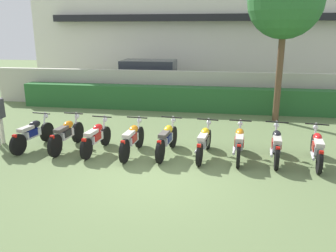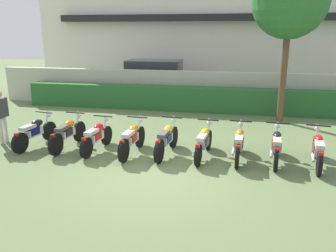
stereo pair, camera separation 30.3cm
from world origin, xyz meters
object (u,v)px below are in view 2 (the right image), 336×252
motorcycle_in_row_0 (35,132)px  motorcycle_in_row_5 (204,142)px  motorcycle_in_row_3 (132,139)px  motorcycle_in_row_6 (239,144)px  motorcycle_in_row_2 (97,136)px  motorcycle_in_row_7 (276,146)px  tree_near_inspector (290,1)px  motorcycle_in_row_1 (68,133)px  parked_car (157,79)px  inspector_person (1,112)px  motorcycle_in_row_4 (167,139)px  motorcycle_in_row_8 (318,149)px

motorcycle_in_row_0 → motorcycle_in_row_5: 4.99m
motorcycle_in_row_3 → motorcycle_in_row_6: (2.90, 0.15, -0.00)m
motorcycle_in_row_0 → motorcycle_in_row_6: size_ratio=1.01×
motorcycle_in_row_2 → motorcycle_in_row_3: size_ratio=0.95×
motorcycle_in_row_5 → motorcycle_in_row_7: (1.89, 0.01, 0.01)m
tree_near_inspector → motorcycle_in_row_6: tree_near_inspector is taller
motorcycle_in_row_1 → motorcycle_in_row_2: motorcycle_in_row_1 is taller
tree_near_inspector → motorcycle_in_row_0: (-7.46, -4.47, -3.87)m
motorcycle_in_row_2 → parked_car: bearing=6.6°
motorcycle_in_row_7 → inspector_person: (-8.03, 0.02, 0.51)m
motorcycle_in_row_1 → motorcycle_in_row_3: 2.00m
motorcycle_in_row_0 → motorcycle_in_row_2: 1.96m
motorcycle_in_row_1 → motorcycle_in_row_4: bearing=-86.0°
motorcycle_in_row_4 → motorcycle_in_row_1: bearing=96.6°
inspector_person → motorcycle_in_row_8: bearing=-0.5°
motorcycle_in_row_5 → motorcycle_in_row_7: motorcycle_in_row_7 is taller
motorcycle_in_row_7 → motorcycle_in_row_8: 1.01m
parked_car → motorcycle_in_row_7: bearing=-58.8°
motorcycle_in_row_0 → motorcycle_in_row_8: motorcycle_in_row_0 is taller
inspector_person → motorcycle_in_row_4: bearing=-0.5°
motorcycle_in_row_3 → motorcycle_in_row_6: 2.90m
motorcycle_in_row_0 → motorcycle_in_row_3: bearing=-83.7°
inspector_person → motorcycle_in_row_5: bearing=-0.3°
parked_car → motorcycle_in_row_6: 9.30m
tree_near_inspector → motorcycle_in_row_6: (-1.54, -4.39, -3.86)m
tree_near_inspector → motorcycle_in_row_7: size_ratio=3.08×
tree_near_inspector → motorcycle_in_row_2: 8.10m
motorcycle_in_row_0 → inspector_person: bearing=92.1°
parked_car → motorcycle_in_row_0: 8.59m
tree_near_inspector → motorcycle_in_row_4: 6.81m
parked_car → motorcycle_in_row_0: size_ratio=2.41×
parked_car → inspector_person: size_ratio=2.77×
motorcycle_in_row_6 → motorcycle_in_row_0: bearing=93.6°
parked_car → motorcycle_in_row_3: parked_car is taller
parked_car → motorcycle_in_row_2: (0.18, -8.42, -0.50)m
motorcycle_in_row_1 → motorcycle_in_row_8: 6.86m
motorcycle_in_row_1 → motorcycle_in_row_8: (6.86, -0.01, -0.02)m
motorcycle_in_row_1 → motorcycle_in_row_3: (1.99, -0.13, -0.00)m
motorcycle_in_row_1 → motorcycle_in_row_8: size_ratio=1.02×
motorcycle_in_row_4 → inspector_person: inspector_person is taller
motorcycle_in_row_1 → parked_car: bearing=-1.4°
motorcycle_in_row_5 → inspector_person: bearing=96.2°
tree_near_inspector → motorcycle_in_row_1: 8.70m
motorcycle_in_row_2 → motorcycle_in_row_5: bearing=-82.5°
motorcycle_in_row_3 → motorcycle_in_row_4: bearing=-77.1°
motorcycle_in_row_4 → motorcycle_in_row_6: (1.95, 0.00, -0.00)m
parked_car → motorcycle_in_row_6: size_ratio=2.44×
motorcycle_in_row_5 → motorcycle_in_row_8: bearing=-84.3°
motorcycle_in_row_0 → motorcycle_in_row_4: 3.97m
motorcycle_in_row_1 → motorcycle_in_row_5: (3.96, 0.03, -0.02)m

